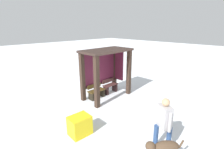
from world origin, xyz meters
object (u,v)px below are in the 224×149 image
(bus_shelter, at_px, (106,64))
(grit_bin, at_px, (80,125))
(person_walking, at_px, (164,121))
(dog, at_px, (164,148))
(bench_center_inside, at_px, (110,87))
(bench_left_inside, at_px, (96,92))

(bus_shelter, height_order, grit_bin, bus_shelter)
(grit_bin, bearing_deg, person_walking, -61.51)
(dog, bearing_deg, person_walking, 31.12)
(bench_center_inside, distance_m, dog, 5.19)
(bench_center_inside, xyz_separation_m, person_walking, (-2.02, -4.25, 0.66))
(bench_center_inside, relative_size, dog, 1.03)
(grit_bin, bearing_deg, dog, -73.21)
(bench_left_inside, height_order, dog, dog)
(grit_bin, bearing_deg, bench_left_inside, 39.10)
(bench_left_inside, relative_size, person_walking, 0.53)
(bus_shelter, relative_size, dog, 2.93)
(bus_shelter, xyz_separation_m, bench_left_inside, (-0.58, 0.11, -1.40))
(dog, bearing_deg, bench_left_inside, 71.63)
(bus_shelter, xyz_separation_m, bench_center_inside, (0.42, 0.11, -1.37))
(bench_center_inside, distance_m, person_walking, 4.75)
(dog, bearing_deg, bench_center_inside, 61.15)
(bench_center_inside, bearing_deg, grit_bin, -150.40)
(bus_shelter, relative_size, person_walking, 1.50)
(grit_bin, bearing_deg, bench_center_inside, 29.60)
(bus_shelter, distance_m, dog, 5.03)
(person_walking, bearing_deg, bus_shelter, 68.85)
(person_walking, relative_size, grit_bin, 2.43)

